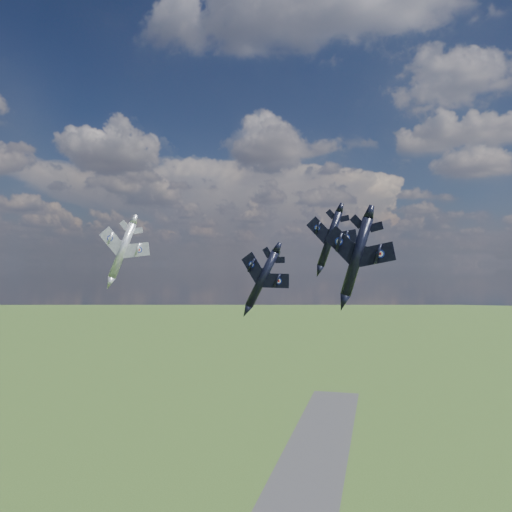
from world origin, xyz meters
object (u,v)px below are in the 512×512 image
(jet_lead_navy, at_px, (262,279))
(jet_right_navy, at_px, (357,257))
(jet_high_navy, at_px, (330,239))
(jet_left_silver, at_px, (122,250))

(jet_lead_navy, xyz_separation_m, jet_right_navy, (18.58, -27.84, 3.68))
(jet_lead_navy, distance_m, jet_high_navy, 14.92)
(jet_lead_navy, xyz_separation_m, jet_left_silver, (-30.21, 2.42, 5.60))
(jet_lead_navy, bearing_deg, jet_left_silver, -172.58)
(jet_lead_navy, distance_m, jet_left_silver, 30.82)
(jet_lead_navy, height_order, jet_high_navy, jet_high_navy)
(jet_left_silver, bearing_deg, jet_lead_navy, -15.57)
(jet_high_navy, bearing_deg, jet_left_silver, -174.03)
(jet_lead_navy, relative_size, jet_right_navy, 1.16)
(jet_lead_navy, relative_size, jet_left_silver, 0.97)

